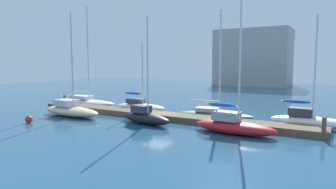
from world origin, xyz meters
name	(u,v)px	position (x,y,z in m)	size (l,w,h in m)	color
ground_plane	(157,118)	(0.00, 0.00, 0.00)	(120.00, 120.00, 0.00)	navy
dock_pier	(157,115)	(0.00, 0.00, 0.24)	(28.32, 2.22, 0.48)	brown
dock_piling_near_end	(65,100)	(-13.76, 0.96, 0.74)	(0.28, 0.28, 1.49)	brown
dock_piling_far_end	(324,128)	(13.76, -0.96, 0.74)	(0.28, 0.28, 1.49)	brown
sailboat_0	(86,101)	(-12.12, 2.79, 0.51)	(8.32, 3.05, 11.70)	white
sailboat_1	(71,110)	(-7.63, -3.46, 0.61)	(7.00, 2.43, 9.71)	beige
sailboat_2	(140,105)	(-3.97, 2.68, 0.55)	(5.95, 2.21, 7.29)	white
sailboat_3	(145,116)	(0.63, -2.79, 0.62)	(5.41, 2.37, 8.77)	black
sailboat_4	(215,113)	(4.60, 2.73, 0.44)	(7.38, 2.88, 9.79)	#2D7047
sailboat_5	(233,125)	(8.10, -2.48, 0.64)	(6.11, 2.19, 9.28)	#B21E1E
sailboat_6	(307,119)	(12.42, 2.66, 0.62)	(5.85, 2.04, 8.70)	white
mooring_buoy_red	(29,119)	(-8.02, -7.59, 0.31)	(0.62, 0.62, 0.62)	red
harbor_building_distant	(253,58)	(-3.84, 47.55, 6.50)	(16.66, 9.48, 13.01)	#ADA89E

